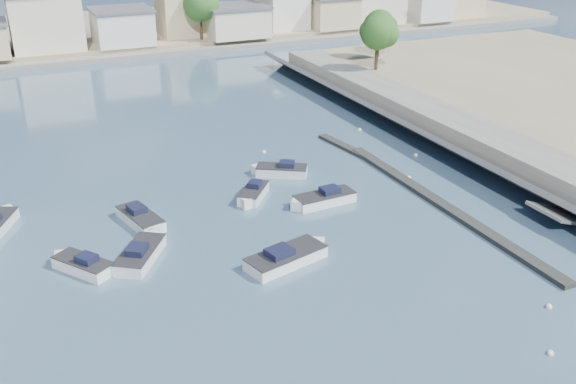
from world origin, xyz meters
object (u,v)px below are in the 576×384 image
(motorboat_c, at_px, (322,200))
(motorboat_f, at_px, (279,171))
(motorboat_a, at_px, (81,265))
(motorboat_g, at_px, (142,220))
(motorboat_h, at_px, (290,257))
(motorboat_b, at_px, (142,253))
(motorboat_d, at_px, (253,195))

(motorboat_c, bearing_deg, motorboat_f, 95.40)
(motorboat_a, relative_size, motorboat_c, 0.79)
(motorboat_c, relative_size, motorboat_g, 1.03)
(motorboat_c, distance_m, motorboat_f, 6.79)
(motorboat_a, height_order, motorboat_h, same)
(motorboat_b, distance_m, motorboat_d, 11.52)
(motorboat_a, distance_m, motorboat_d, 15.01)
(motorboat_h, bearing_deg, motorboat_c, 49.54)
(motorboat_a, xyz_separation_m, motorboat_f, (17.87, 9.12, -0.00))
(motorboat_f, distance_m, motorboat_h, 14.71)
(motorboat_a, height_order, motorboat_d, same)
(motorboat_d, xyz_separation_m, motorboat_g, (-9.00, -0.82, 0.00))
(motorboat_d, height_order, motorboat_f, same)
(motorboat_d, bearing_deg, motorboat_a, -158.63)
(motorboat_a, distance_m, motorboat_g, 6.81)
(motorboat_c, height_order, motorboat_d, same)
(motorboat_d, height_order, motorboat_g, same)
(motorboat_a, xyz_separation_m, motorboat_b, (3.90, -0.11, -0.00))
(motorboat_f, xyz_separation_m, motorboat_g, (-12.88, -4.47, 0.00))
(motorboat_a, distance_m, motorboat_h, 13.38)
(motorboat_b, bearing_deg, motorboat_h, -27.40)
(motorboat_d, bearing_deg, motorboat_g, -174.79)
(motorboat_b, height_order, motorboat_h, same)
(motorboat_b, relative_size, motorboat_h, 0.80)
(motorboat_a, height_order, motorboat_b, same)
(motorboat_b, bearing_deg, motorboat_f, 33.46)
(motorboat_a, xyz_separation_m, motorboat_c, (18.51, 2.36, 0.00))
(motorboat_a, bearing_deg, motorboat_c, 7.28)
(motorboat_f, bearing_deg, motorboat_b, -146.54)
(motorboat_c, height_order, motorboat_h, same)
(motorboat_a, distance_m, motorboat_c, 18.66)
(motorboat_a, distance_m, motorboat_b, 3.90)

